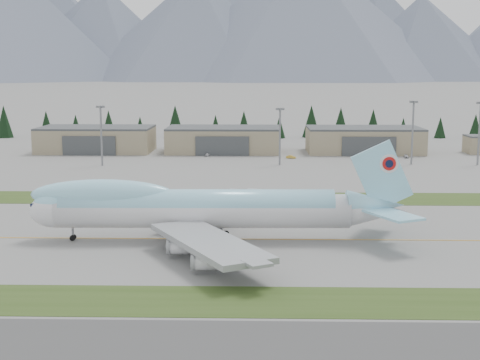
{
  "coord_description": "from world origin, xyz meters",
  "views": [
    {
      "loc": [
        -1.28,
        -135.44,
        34.93
      ],
      "look_at": [
        -5.12,
        27.47,
        8.0
      ],
      "focal_mm": 50.0,
      "sensor_mm": 36.0,
      "label": 1
    }
  ],
  "objects_px": {
    "hangar_left": "(96,139)",
    "hangar_right": "(364,140)",
    "service_vehicle_c": "(406,158)",
    "service_vehicle_a": "(207,156)",
    "service_vehicle_b": "(291,159)",
    "hangar_center": "(224,139)",
    "boeing_747_freighter": "(199,208)"
  },
  "relations": [
    {
      "from": "hangar_right",
      "to": "hangar_left",
      "type": "bearing_deg",
      "value": 180.0
    },
    {
      "from": "hangar_center",
      "to": "service_vehicle_b",
      "type": "relative_size",
      "value": 12.26
    },
    {
      "from": "boeing_747_freighter",
      "to": "service_vehicle_c",
      "type": "xyz_separation_m",
      "value": [
        72.12,
        133.04,
        -6.93
      ]
    },
    {
      "from": "hangar_left",
      "to": "boeing_747_freighter",
      "type": "bearing_deg",
      "value": -69.32
    },
    {
      "from": "service_vehicle_a",
      "to": "service_vehicle_c",
      "type": "relative_size",
      "value": 0.88
    },
    {
      "from": "hangar_left",
      "to": "hangar_center",
      "type": "bearing_deg",
      "value": 0.0
    },
    {
      "from": "service_vehicle_a",
      "to": "service_vehicle_c",
      "type": "distance_m",
      "value": 80.28
    },
    {
      "from": "hangar_center",
      "to": "service_vehicle_a",
      "type": "relative_size",
      "value": 12.84
    },
    {
      "from": "boeing_747_freighter",
      "to": "hangar_center",
      "type": "bearing_deg",
      "value": 89.73
    },
    {
      "from": "hangar_left",
      "to": "hangar_right",
      "type": "bearing_deg",
      "value": 0.0
    },
    {
      "from": "boeing_747_freighter",
      "to": "service_vehicle_a",
      "type": "xyz_separation_m",
      "value": [
        -8.09,
        136.35,
        -6.93
      ]
    },
    {
      "from": "service_vehicle_a",
      "to": "hangar_left",
      "type": "bearing_deg",
      "value": 176.44
    },
    {
      "from": "hangar_right",
      "to": "service_vehicle_c",
      "type": "bearing_deg",
      "value": -51.9
    },
    {
      "from": "hangar_center",
      "to": "service_vehicle_c",
      "type": "xyz_separation_m",
      "value": [
        74.17,
        -18.07,
        -5.39
      ]
    },
    {
      "from": "hangar_center",
      "to": "hangar_right",
      "type": "distance_m",
      "value": 60.0
    },
    {
      "from": "hangar_left",
      "to": "hangar_center",
      "type": "distance_m",
      "value": 55.0
    },
    {
      "from": "hangar_left",
      "to": "service_vehicle_b",
      "type": "xyz_separation_m",
      "value": [
        82.84,
        -20.91,
        -5.39
      ]
    },
    {
      "from": "hangar_left",
      "to": "hangar_right",
      "type": "height_order",
      "value": "same"
    },
    {
      "from": "hangar_right",
      "to": "service_vehicle_c",
      "type": "height_order",
      "value": "hangar_right"
    },
    {
      "from": "hangar_left",
      "to": "service_vehicle_a",
      "type": "xyz_separation_m",
      "value": [
        48.95,
        -14.77,
        -5.39
      ]
    },
    {
      "from": "service_vehicle_a",
      "to": "service_vehicle_b",
      "type": "bearing_deg",
      "value": 2.96
    },
    {
      "from": "hangar_center",
      "to": "hangar_right",
      "type": "relative_size",
      "value": 1.0
    },
    {
      "from": "hangar_right",
      "to": "hangar_center",
      "type": "bearing_deg",
      "value": 180.0
    },
    {
      "from": "boeing_747_freighter",
      "to": "service_vehicle_b",
      "type": "distance_m",
      "value": 132.92
    },
    {
      "from": "hangar_center",
      "to": "service_vehicle_a",
      "type": "xyz_separation_m",
      "value": [
        -6.05,
        -14.77,
        -5.39
      ]
    },
    {
      "from": "hangar_center",
      "to": "service_vehicle_a",
      "type": "height_order",
      "value": "hangar_center"
    },
    {
      "from": "service_vehicle_b",
      "to": "service_vehicle_c",
      "type": "bearing_deg",
      "value": -65.98
    },
    {
      "from": "hangar_left",
      "to": "service_vehicle_c",
      "type": "xyz_separation_m",
      "value": [
        129.17,
        -18.07,
        -5.39
      ]
    },
    {
      "from": "hangar_right",
      "to": "service_vehicle_b",
      "type": "height_order",
      "value": "hangar_right"
    },
    {
      "from": "hangar_right",
      "to": "boeing_747_freighter",
      "type": "bearing_deg",
      "value": -110.98
    },
    {
      "from": "boeing_747_freighter",
      "to": "hangar_left",
      "type": "xyz_separation_m",
      "value": [
        -57.04,
        151.12,
        -1.54
      ]
    },
    {
      "from": "hangar_left",
      "to": "hangar_center",
      "type": "xyz_separation_m",
      "value": [
        55.0,
        0.0,
        0.0
      ]
    }
  ]
}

